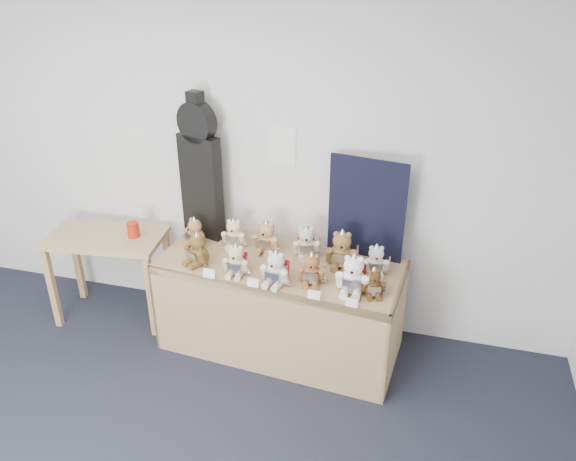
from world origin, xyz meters
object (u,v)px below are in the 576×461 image
(teddy_front_end, at_px, (373,283))
(teddy_back_right, at_px, (342,251))
(teddy_back_left, at_px, (234,234))
(red_cup, at_px, (133,230))
(teddy_front_right, at_px, (311,270))
(teddy_front_far_left, at_px, (197,250))
(teddy_back_far_left, at_px, (195,233))
(guitar_case, at_px, (200,168))
(teddy_back_centre_right, at_px, (306,243))
(teddy_front_left, at_px, (236,261))
(display_table, at_px, (277,287))
(teddy_back_end, at_px, (376,261))
(teddy_back_centre_left, at_px, (266,238))
(side_table, at_px, (108,250))
(teddy_front_far_right, at_px, (353,276))
(teddy_front_centre, at_px, (276,269))

(teddy_front_end, xyz_separation_m, teddy_back_right, (-0.27, 0.32, 0.03))
(teddy_front_end, height_order, teddy_back_left, teddy_back_left)
(red_cup, height_order, teddy_front_right, teddy_front_right)
(teddy_front_far_left, relative_size, teddy_front_right, 1.07)
(teddy_back_right, relative_size, teddy_back_far_left, 1.25)
(guitar_case, relative_size, teddy_front_far_left, 4.20)
(teddy_back_left, xyz_separation_m, teddy_back_centre_right, (0.57, -0.01, 0.01))
(teddy_front_left, distance_m, teddy_back_right, 0.75)
(teddy_front_far_left, bearing_deg, teddy_back_far_left, 145.94)
(guitar_case, relative_size, teddy_back_left, 4.52)
(teddy_front_right, bearing_deg, teddy_front_far_left, 169.44)
(guitar_case, height_order, teddy_back_far_left, guitar_case)
(teddy_front_far_left, height_order, teddy_back_right, teddy_back_right)
(display_table, relative_size, teddy_back_end, 7.38)
(teddy_front_right, distance_m, teddy_back_end, 0.47)
(teddy_back_centre_left, bearing_deg, teddy_front_far_left, -138.28)
(guitar_case, xyz_separation_m, teddy_front_far_left, (0.13, -0.45, -0.45))
(side_table, xyz_separation_m, guitar_case, (0.74, 0.26, 0.67))
(teddy_front_far_left, height_order, teddy_back_left, teddy_front_far_left)
(teddy_front_far_left, xyz_separation_m, teddy_front_right, (0.86, -0.03, -0.01))
(display_table, height_order, teddy_front_far_right, teddy_front_far_right)
(teddy_front_left, relative_size, teddy_back_centre_left, 0.92)
(display_table, xyz_separation_m, teddy_front_end, (0.71, -0.16, 0.25))
(teddy_front_end, distance_m, teddy_back_right, 0.42)
(guitar_case, relative_size, teddy_front_right, 4.50)
(teddy_front_right, relative_size, teddy_back_right, 0.81)
(teddy_front_far_left, bearing_deg, teddy_back_right, 42.23)
(display_table, bearing_deg, teddy_back_left, 154.37)
(teddy_front_end, relative_size, teddy_back_centre_left, 0.80)
(guitar_case, height_order, teddy_front_centre, guitar_case)
(teddy_front_centre, xyz_separation_m, teddy_back_far_left, (-0.76, 0.37, -0.01))
(side_table, bearing_deg, red_cup, 4.31)
(display_table, xyz_separation_m, red_cup, (-1.22, 0.15, 0.24))
(red_cup, distance_m, teddy_back_end, 1.91)
(side_table, bearing_deg, guitar_case, 12.46)
(teddy_front_left, bearing_deg, teddy_back_far_left, 143.28)
(teddy_back_centre_left, height_order, teddy_back_end, teddy_back_centre_left)
(teddy_front_left, bearing_deg, teddy_back_centre_left, 72.23)
(side_table, relative_size, teddy_front_end, 4.22)
(red_cup, relative_size, teddy_back_far_left, 0.50)
(teddy_front_far_right, height_order, teddy_front_end, teddy_front_far_right)
(side_table, bearing_deg, teddy_front_end, -13.80)
(teddy_back_left, bearing_deg, teddy_front_far_right, -26.52)
(teddy_front_far_right, bearing_deg, guitar_case, 158.97)
(teddy_front_far_left, bearing_deg, teddy_front_centre, 18.93)
(teddy_front_far_right, relative_size, teddy_front_end, 1.36)
(teddy_front_right, height_order, teddy_back_centre_left, teddy_back_centre_left)
(teddy_front_end, relative_size, teddy_back_far_left, 0.91)
(display_table, xyz_separation_m, teddy_front_far_right, (0.58, -0.16, 0.28))
(teddy_front_far_left, xyz_separation_m, teddy_back_left, (0.16, 0.32, -0.01))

